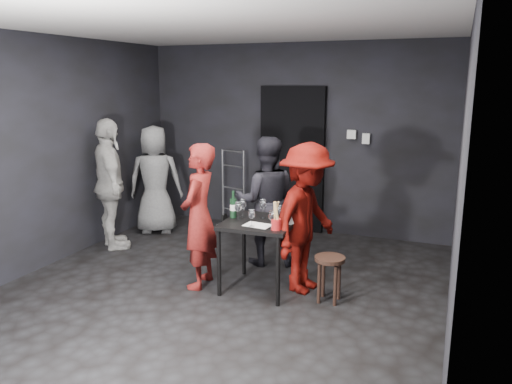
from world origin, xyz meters
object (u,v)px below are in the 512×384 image
at_px(tasting_table, 260,230).
at_px(bystander_grey, 155,178).
at_px(wine_bottle, 233,207).
at_px(man_maroon, 306,215).
at_px(breadstick_cup, 276,216).
at_px(woman_black, 266,199).
at_px(hand_truck, 233,212).
at_px(bystander_cream, 109,176).
at_px(stool, 330,267).
at_px(server_red, 199,214).

xyz_separation_m(tasting_table, bystander_grey, (-2.15, 1.34, 0.16)).
xyz_separation_m(tasting_table, wine_bottle, (-0.31, 0.02, 0.21)).
distance_m(man_maroon, bystander_grey, 2.86).
relative_size(wine_bottle, breadstick_cup, 0.97).
relative_size(woman_black, bystander_grey, 0.98).
height_order(woman_black, breadstick_cup, woman_black).
relative_size(hand_truck, man_maroon, 0.71).
bearing_deg(bystander_cream, stool, -147.52).
xyz_separation_m(hand_truck, breadstick_cup, (1.51, -2.25, 0.67)).
xyz_separation_m(tasting_table, bystander_cream, (-2.29, 0.51, 0.32)).
distance_m(man_maroon, wine_bottle, 0.78).
relative_size(tasting_table, woman_black, 0.47).
bearing_deg(woman_black, hand_truck, -73.13).
relative_size(hand_truck, stool, 2.47).
relative_size(bystander_grey, wine_bottle, 5.57).
bearing_deg(bystander_grey, breadstick_cup, 123.74).
relative_size(tasting_table, bystander_grey, 0.46).
bearing_deg(man_maroon, bystander_cream, 95.00).
xyz_separation_m(man_maroon, bystander_cream, (-2.75, 0.35, 0.15)).
bearing_deg(bystander_grey, bystander_cream, 57.04).
height_order(stool, bystander_grey, bystander_grey).
bearing_deg(bystander_grey, stool, 131.53).
relative_size(tasting_table, wine_bottle, 2.58).
bearing_deg(bystander_cream, tasting_table, -150.13).
bearing_deg(hand_truck, woman_black, -36.15).
distance_m(man_maroon, breadstick_cup, 0.43).
distance_m(bystander_grey, breadstick_cup, 2.88).
bearing_deg(hand_truck, server_red, -59.19).
bearing_deg(stool, woman_black, 141.42).
distance_m(tasting_table, bystander_cream, 2.37).
bearing_deg(wine_bottle, breadstick_cup, -23.11).
distance_m(tasting_table, server_red, 0.66).
bearing_deg(tasting_table, hand_truck, 121.64).
bearing_deg(wine_bottle, woman_black, 83.26).
xyz_separation_m(stool, wine_bottle, (-1.07, 0.05, 0.50)).
bearing_deg(man_maroon, hand_truck, 54.72).
relative_size(stool, woman_black, 0.30).
height_order(tasting_table, server_red, server_red).
distance_m(stool, man_maroon, 0.58).
height_order(tasting_table, bystander_cream, bystander_cream).
bearing_deg(hand_truck, wine_bottle, -49.98).
xyz_separation_m(server_red, man_maroon, (1.09, 0.31, 0.02)).
bearing_deg(hand_truck, bystander_cream, -109.52).
distance_m(tasting_table, bystander_grey, 2.54).
height_order(woman_black, bystander_cream, bystander_cream).
relative_size(woman_black, man_maroon, 0.97).
bearing_deg(stool, bystander_grey, 154.85).
bearing_deg(man_maroon, stool, -109.00).
bearing_deg(bystander_grey, man_maroon, 132.30).
height_order(woman_black, man_maroon, man_maroon).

